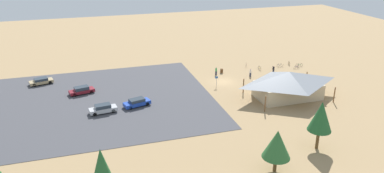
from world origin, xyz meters
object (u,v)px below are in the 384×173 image
Objects in this scene: bicycle_silver_front_row at (280,65)px; visitor_by_pavilion at (250,72)px; lot_sign at (217,80)px; bicycle_red_lone_east at (246,65)px; bicycle_black_edge_south at (306,81)px; car_maroon_near_entry at (82,90)px; car_blue_second_row at (137,102)px; bicycle_white_back_row at (273,68)px; pine_east at (102,173)px; bicycle_yellow_yard_right at (259,68)px; pine_far_west at (321,117)px; bike_pavilion at (288,83)px; car_silver_front_row at (103,109)px; bicycle_orange_mid_cluster at (289,64)px; trash_bin at (222,71)px; bicycle_blue_trailside at (277,79)px; bicycle_purple_yard_front at (296,67)px; car_tan_by_curb at (41,81)px; visitor_near_lot at (274,70)px; visitor_at_bikes at (216,71)px; bicycle_green_edge_north at (299,65)px; pine_far_east at (277,144)px.

bicycle_silver_front_row is 0.95× the size of visitor_by_pavilion.
bicycle_red_lone_east is at bearing -138.56° from lot_sign.
bicycle_red_lone_east is at bearing -61.78° from bicycle_black_edge_south.
car_maroon_near_entry is (25.24, -3.84, -0.68)m from lot_sign.
bicycle_white_back_row is at bearing -161.71° from car_blue_second_row.
pine_east is 52.08m from bicycle_yellow_yard_right.
pine_far_west is (-28.58, -4.74, -0.15)m from pine_east.
car_silver_front_row is at bearing -5.50° from bike_pavilion.
bicycle_black_edge_south is (-12.77, -22.07, -4.44)m from pine_far_west.
bicycle_orange_mid_cluster is 8.10m from bicycle_yellow_yard_right.
trash_bin is at bearing -153.57° from car_silver_front_row.
visitor_by_pavilion is at bearing -133.91° from pine_east.
bicycle_silver_front_row is at bearing -123.61° from bicycle_blue_trailside.
bicycle_purple_yard_front is 0.98× the size of visitor_by_pavilion.
bicycle_white_back_row is (-15.48, -5.79, -1.03)m from lot_sign.
bicycle_black_edge_south is at bearing 170.18° from car_maroon_near_entry.
bicycle_yellow_yard_right is 45.74m from car_tan_by_curb.
bicycle_red_lone_east is at bearing -55.18° from bicycle_yellow_yard_right.
bicycle_red_lone_east is (9.97, -1.73, 0.00)m from bicycle_orange_mid_cluster.
bike_pavilion is 17.46m from trash_bin.
bicycle_yellow_yard_right is (5.07, -10.28, 0.00)m from bicycle_black_edge_south.
car_tan_by_curb reaches higher than bicycle_yellow_yard_right.
bicycle_black_edge_south is at bearing 115.19° from visitor_near_lot.
bicycle_red_lone_east is 0.92× the size of visitor_by_pavilion.
bike_pavilion is 17.34m from visitor_at_bikes.
lot_sign is 0.45× the size of car_blue_second_row.
bicycle_orange_mid_cluster reaches higher than bicycle_blue_trailside.
bicycle_orange_mid_cluster is at bearing -84.45° from bicycle_purple_yard_front.
bicycle_silver_front_row is (-13.08, -32.83, -4.46)m from pine_far_west.
bicycle_green_edge_north is at bearing 176.88° from bicycle_yellow_yard_right.
bicycle_silver_front_row is at bearing -151.91° from bicycle_white_back_row.
pine_east is 4.57× the size of bicycle_purple_yard_front.
bicycle_green_edge_north is at bearing -141.54° from pine_east.
car_tan_by_curb is at bearing -44.39° from pine_far_west.
bicycle_blue_trailside is (-36.55, -29.87, -4.62)m from pine_east.
bicycle_silver_front_row is at bearing -120.57° from pine_far_east.
car_tan_by_curb is (7.58, -7.49, -0.05)m from car_maroon_near_entry.
trash_bin is 0.19× the size of car_maroon_near_entry.
bicycle_purple_yard_front and bicycle_silver_front_row have the same top height.
car_tan_by_curb is (53.80, -6.35, 0.32)m from bicycle_purple_yard_front.
visitor_by_pavilion reaches higher than bicycle_yellow_yard_right.
pine_far_east is 3.28× the size of visitor_at_bikes.
pine_east reaches higher than pine_far_east.
bike_pavilion is 47.73m from car_tan_by_curb.
bicycle_purple_yard_front is at bearing -141.55° from pine_east.
bicycle_white_back_row is 33.48m from car_blue_second_row.
pine_far_west reaches higher than car_silver_front_row.
trash_bin is 36.98m from car_tan_by_curb.
visitor_by_pavilion is 1.01× the size of visitor_at_bikes.
bike_pavilion is at bearing 58.07° from bicycle_orange_mid_cluster.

